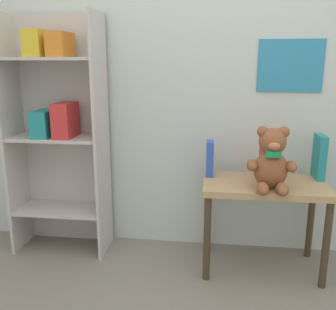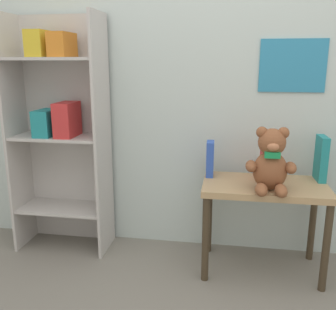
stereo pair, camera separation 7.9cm
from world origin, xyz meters
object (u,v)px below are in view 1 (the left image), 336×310
at_px(display_table, 264,196).
at_px(book_standing_teal, 319,157).
at_px(book_standing_blue, 210,158).
at_px(book_standing_red, 264,161).
at_px(bookshelf_side, 59,124).
at_px(teddy_bear, 272,161).

height_order(display_table, book_standing_teal, book_standing_teal).
xyz_separation_m(book_standing_blue, book_standing_red, (0.32, -0.00, -0.00)).
bearing_deg(book_standing_teal, display_table, -161.06).
bearing_deg(book_standing_red, bookshelf_side, 175.88).
xyz_separation_m(display_table, book_standing_blue, (-0.32, 0.10, 0.19)).
bearing_deg(book_standing_red, book_standing_blue, 176.71).
bearing_deg(book_standing_blue, book_standing_teal, 0.54).
height_order(teddy_bear, book_standing_blue, teddy_bear).
xyz_separation_m(teddy_bear, book_standing_red, (-0.01, 0.21, -0.05)).
height_order(teddy_bear, book_standing_red, teddy_bear).
distance_m(book_standing_blue, book_standing_teal, 0.63).
height_order(display_table, teddy_bear, teddy_bear).
relative_size(display_table, book_standing_red, 3.34).
relative_size(teddy_bear, book_standing_teal, 1.32).
bearing_deg(book_standing_red, book_standing_teal, 1.87).
height_order(book_standing_red, book_standing_teal, book_standing_teal).
bearing_deg(book_standing_teal, bookshelf_side, 177.59).
height_order(bookshelf_side, book_standing_red, bookshelf_side).
relative_size(bookshelf_side, book_standing_teal, 5.74).
bearing_deg(teddy_bear, display_table, 96.06).
distance_m(bookshelf_side, book_standing_red, 1.27).
bearing_deg(bookshelf_side, book_standing_blue, -1.95).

